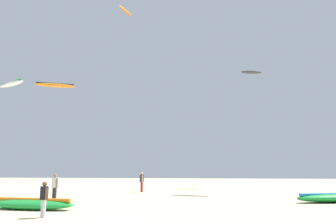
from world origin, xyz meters
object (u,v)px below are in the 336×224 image
kite_grounded_near (334,198)px  kite_aloft_3 (125,11)px  person_foreground (44,196)px  kite_aloft_4 (55,85)px  kite_grounded_mid (31,204)px  kite_aloft_1 (11,84)px  person_midground (55,185)px  kite_aloft_0 (251,72)px  person_left (142,180)px

kite_grounded_near → kite_aloft_3: size_ratio=1.34×
person_foreground → kite_grounded_near: size_ratio=0.30×
kite_aloft_4 → kite_aloft_3: bearing=71.1°
kite_grounded_mid → kite_aloft_1: size_ratio=1.37×
person_midground → kite_aloft_3: size_ratio=0.45×
person_foreground → person_midground: (-2.72, 7.15, 0.12)m
kite_aloft_1 → kite_grounded_mid: bearing=-53.0°
kite_grounded_near → kite_aloft_4: 27.97m
kite_aloft_0 → kite_aloft_3: kite_aloft_3 is taller
kite_aloft_0 → person_left: bearing=-140.1°
kite_aloft_1 → kite_aloft_3: size_ratio=0.94×
person_left → kite_aloft_3: kite_aloft_3 is taller
person_left → kite_grounded_mid: person_left is taller
kite_grounded_near → kite_aloft_1: (-25.14, 5.11, 9.26)m
person_midground → kite_grounded_near: 17.89m
person_midground → kite_aloft_3: 34.09m
kite_grounded_mid → kite_aloft_4: (-6.47, 16.21, 10.46)m
kite_grounded_mid → kite_aloft_1: kite_aloft_1 is taller
kite_grounded_near → kite_aloft_0: (-2.37, 17.77, 13.20)m
person_foreground → kite_grounded_near: person_foreground is taller
person_foreground → kite_aloft_1: (-10.01, 13.33, 8.64)m
person_left → kite_aloft_1: 14.55m
person_foreground → kite_grounded_near: bearing=-22.5°
kite_aloft_4 → kite_grounded_mid: bearing=-68.2°
person_left → kite_grounded_near: size_ratio=0.33×
person_foreground → kite_grounded_mid: bearing=75.4°
kite_grounded_near → kite_aloft_0: kite_aloft_0 is taller
person_foreground → person_midground: person_midground is taller
person_left → kite_aloft_3: 28.71m
person_left → kite_aloft_0: 19.40m
kite_grounded_mid → kite_aloft_0: 30.55m
person_left → kite_grounded_near: (13.78, -8.23, -0.73)m
person_foreground → kite_aloft_3: kite_aloft_3 is taller
person_midground → kite_aloft_0: (15.47, 18.84, 12.45)m
kite_aloft_1 → kite_aloft_4: size_ratio=0.86×
person_foreground → kite_aloft_1: bearing=75.8°
kite_grounded_mid → person_midground: bearing=98.9°
person_foreground → kite_aloft_0: kite_aloft_0 is taller
kite_aloft_3 → person_foreground: bearing=-82.5°
person_left → kite_aloft_4: kite_aloft_4 is taller
person_midground → kite_grounded_near: (17.84, 1.07, -0.74)m
kite_aloft_0 → kite_aloft_3: bearing=161.8°
kite_aloft_1 → kite_aloft_3: bearing=72.3°
kite_grounded_mid → kite_aloft_4: 20.34m
kite_aloft_0 → kite_aloft_4: (-21.25, -7.04, -2.75)m
kite_grounded_near → kite_aloft_1: bearing=168.5°
person_midground → kite_grounded_mid: person_midground is taller
kite_aloft_4 → person_left: bearing=-14.3°
person_midground → person_foreground: bearing=53.8°
person_left → person_midground: bearing=-138.7°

